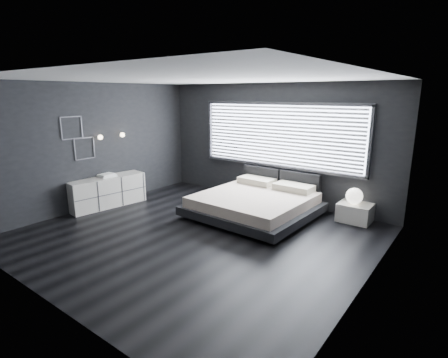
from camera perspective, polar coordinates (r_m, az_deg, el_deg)
The scene contains 12 objects.
room at distance 6.20m, azimuth -4.74°, elevation 3.00°, with size 6.04×6.00×2.80m.
window at distance 8.25m, azimuth 8.91°, elevation 7.04°, with size 4.14×0.09×1.52m.
headboard at distance 8.34m, azimuth 9.15°, elevation -0.17°, with size 1.96×0.16×0.52m.
sconce_near at distance 8.37m, azimuth -19.55°, elevation 6.44°, with size 0.18×0.11×0.11m.
sconce_far at distance 8.72m, azimuth -16.27°, elevation 6.94°, with size 0.18×0.11×0.11m.
wall_art_upper at distance 8.11m, azimuth -23.60°, elevation 7.66°, with size 0.01×0.48×0.48m.
wall_art_lower at distance 8.29m, azimuth -21.79°, elevation 4.65°, with size 0.01×0.48×0.48m.
bed at distance 7.48m, azimuth 5.04°, elevation -3.94°, with size 2.45×2.35×0.62m.
nightstand at distance 7.66m, azimuth 20.60°, elevation -5.13°, with size 0.64×0.54×0.38m, color silver.
orb_lamp at distance 7.53m, azimuth 20.50°, elevation -2.62°, with size 0.33×0.33×0.33m, color white.
dresser at distance 8.52m, azimuth -18.49°, elevation -1.96°, with size 0.72×1.79×0.70m.
book_stack at distance 8.43m, azimuth -18.60°, elevation 0.57°, with size 0.29×0.38×0.08m.
Camera 1 is at (4.05, -4.54, 2.55)m, focal length 28.00 mm.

